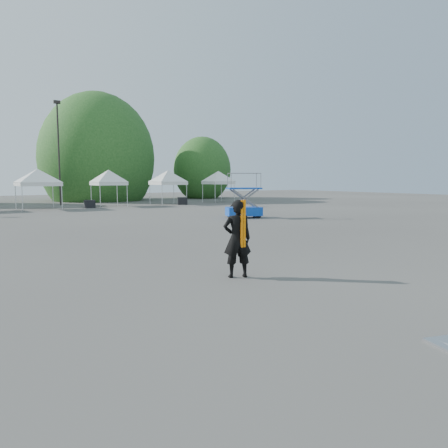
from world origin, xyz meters
TOP-DOWN VIEW (x-y plane):
  - ground at (0.00, 0.00)m, footprint 120.00×120.00m
  - light_pole_east at (3.00, 32.00)m, footprint 0.60×0.25m
  - tree_mid_e at (9.00, 39.00)m, footprint 5.12×5.12m
  - tree_far_e at (22.00, 37.00)m, footprint 3.84×3.84m
  - tent_e at (0.02, 27.06)m, footprint 4.50×4.50m
  - tent_f at (6.14, 27.44)m, footprint 3.79×3.79m
  - tent_g at (12.07, 27.30)m, footprint 4.05×4.05m
  - tent_h at (18.33, 27.78)m, footprint 3.74×3.74m
  - man at (-1.14, -2.24)m, footprint 0.86×0.72m
  - scissor_lift at (9.32, 11.31)m, footprint 2.49×1.86m
  - crate_mid at (4.04, 26.50)m, footprint 0.95×0.78m
  - crate_east at (12.99, 26.09)m, footprint 1.13×1.03m

SIDE VIEW (x-z plane):
  - ground at x=0.00m, z-range 0.00..0.00m
  - crate_mid at x=4.04m, z-range 0.00..0.67m
  - crate_east at x=12.99m, z-range 0.00..0.71m
  - man at x=-1.14m, z-range 0.00..2.02m
  - scissor_lift at x=9.32m, z-range 0.01..2.91m
  - tent_h at x=18.33m, z-range 1.12..5.00m
  - tent_f at x=6.14m, z-range 1.12..5.00m
  - tent_g at x=12.07m, z-range 1.12..5.00m
  - tent_e at x=0.02m, z-range 1.12..5.00m
  - tree_far_e at x=22.00m, z-range 0.70..6.55m
  - tree_mid_e at x=9.00m, z-range 0.94..8.74m
  - light_pole_east at x=3.00m, z-range 0.62..10.42m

